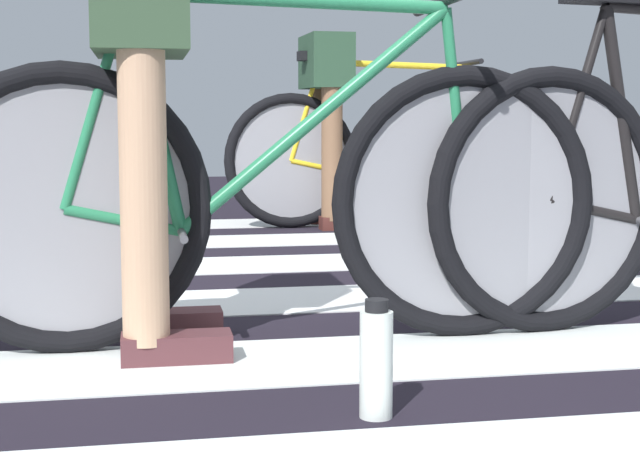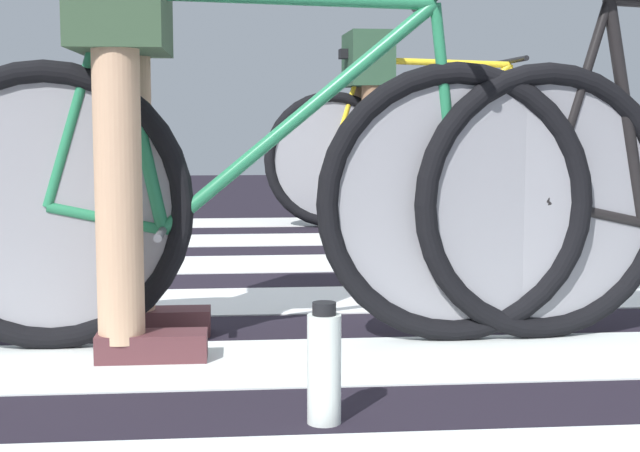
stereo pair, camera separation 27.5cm
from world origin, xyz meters
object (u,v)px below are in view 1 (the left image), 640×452
object	(u,v)px
bicycle_1_of_3	(271,195)
bicycle_3_of_3	(383,155)
cyclist_1_of_3	(144,86)
water_bottle	(376,362)
cyclist_3_of_3	(327,104)

from	to	relation	value
bicycle_1_of_3	bicycle_3_of_3	xyz separation A→B (m)	(0.98, 2.63, 0.00)
cyclist_1_of_3	water_bottle	xyz separation A→B (m)	(0.43, -0.63, -0.55)
cyclist_1_of_3	bicycle_3_of_3	world-z (taller)	cyclist_1_of_3
bicycle_1_of_3	cyclist_3_of_3	xyz separation A→B (m)	(0.67, 2.62, 0.28)
bicycle_1_of_3	bicycle_3_of_3	world-z (taller)	same
cyclist_1_of_3	cyclist_3_of_3	size ratio (longest dim) A/B	0.99
water_bottle	cyclist_3_of_3	bearing A→B (deg)	80.38
bicycle_1_of_3	cyclist_1_of_3	distance (m)	0.41
cyclist_1_of_3	water_bottle	world-z (taller)	cyclist_1_of_3
bicycle_3_of_3	cyclist_3_of_3	world-z (taller)	cyclist_3_of_3
water_bottle	cyclist_1_of_3	bearing A→B (deg)	123.89
bicycle_3_of_3	cyclist_1_of_3	bearing A→B (deg)	-117.68
cyclist_1_of_3	water_bottle	bearing A→B (deg)	-55.81
bicycle_3_of_3	cyclist_3_of_3	distance (m)	0.41
cyclist_1_of_3	cyclist_3_of_3	xyz separation A→B (m)	(0.98, 2.62, 0.01)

